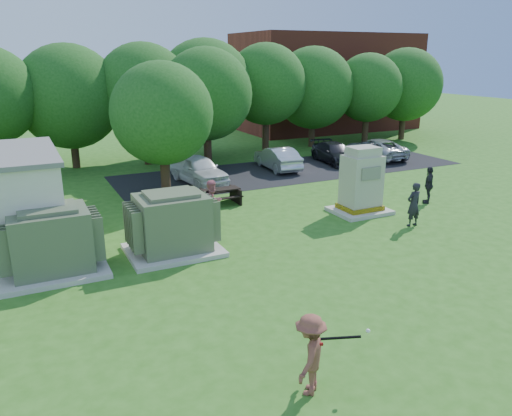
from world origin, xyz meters
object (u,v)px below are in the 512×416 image
car_white (199,169)px  car_silver_b (376,149)px  batter (310,355)px  person_walking_right (429,185)px  car_dark (335,153)px  person_by_generator (414,204)px  transformer_left (51,243)px  person_at_picnic (213,203)px  transformer_right (172,225)px  car_silver_a (277,158)px  generator_cabinet (361,184)px  picnic_table (221,195)px

car_white → car_silver_b: (12.15, 1.05, -0.08)m
batter → person_walking_right: batter is taller
car_dark → car_silver_b: (3.06, -0.02, 0.03)m
batter → person_by_generator: bearing=174.1°
car_dark → transformer_left: bearing=-143.7°
person_walking_right → person_at_picnic: bearing=-53.1°
transformer_right → car_silver_b: 18.74m
person_walking_right → batter: bearing=-8.1°
batter → car_silver_a: 19.74m
generator_cabinet → car_dark: (4.80, 8.74, -0.61)m
person_at_picnic → batter: bearing=-123.5°
batter → person_walking_right: 14.51m
person_by_generator → car_white: bearing=-66.0°
person_by_generator → person_walking_right: size_ratio=1.04×
transformer_left → person_at_picnic: 6.21m
person_walking_right → picnic_table: bearing=-69.9°
picnic_table → person_at_picnic: (-1.33, -2.49, 0.45)m
person_by_generator → car_silver_b: bearing=-125.8°
generator_cabinet → person_at_picnic: size_ratio=1.55×
transformer_right → car_silver_a: 13.19m
picnic_table → person_walking_right: 9.14m
batter → transformer_left: bearing=-107.2°
person_by_generator → car_dark: 11.72m
generator_cabinet → batter: 12.01m
person_by_generator → person_walking_right: person_by_generator is taller
car_silver_a → batter: bearing=66.9°
batter → car_silver_b: 23.75m
person_by_generator → person_at_picnic: person_at_picnic is taller
transformer_right → person_by_generator: (9.01, -1.41, -0.12)m
car_silver_a → car_white: bearing=15.0°
batter → car_white: (3.73, 16.60, -0.12)m
transformer_left → person_by_generator: 12.79m
batter → car_silver_a: size_ratio=0.42×
generator_cabinet → car_dark: size_ratio=0.67×
batter → person_at_picnic: person_at_picnic is taller
picnic_table → car_white: size_ratio=0.40×
transformer_left → car_dark: size_ratio=0.73×
transformer_left → car_silver_a: bearing=36.8°
person_at_picnic → car_silver_a: (6.90, 7.56, -0.25)m
picnic_table → person_by_generator: person_by_generator is taller
batter → car_dark: 21.83m
batter → car_dark: (12.82, 17.67, -0.23)m
car_dark → car_silver_b: 3.06m
car_white → transformer_right: bearing=-122.4°
person_walking_right → car_silver_b: 9.89m
car_white → batter: bearing=-110.1°
person_at_picnic → car_dark: person_at_picnic is taller
car_silver_a → car_dark: bearing=-176.0°
picnic_table → person_by_generator: 8.07m
generator_cabinet → person_at_picnic: generator_cabinet is taller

